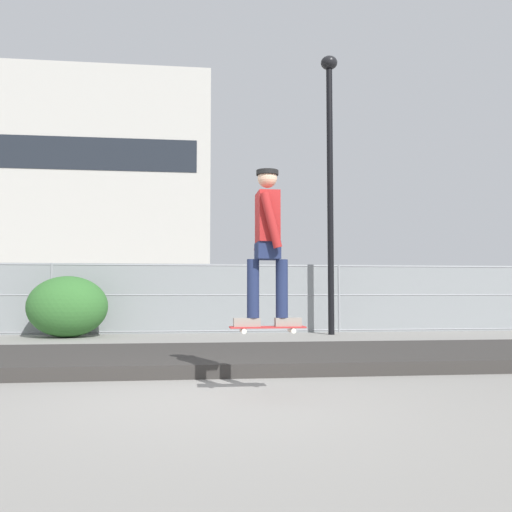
% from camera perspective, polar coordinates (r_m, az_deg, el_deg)
% --- Properties ---
extents(ground_plane, '(120.00, 120.00, 0.00)m').
position_cam_1_polar(ground_plane, '(5.81, -4.20, -14.53)').
color(ground_plane, gray).
extents(gravel_berm, '(11.94, 3.11, 0.18)m').
position_cam_1_polar(gravel_berm, '(8.71, -5.09, -10.30)').
color(gravel_berm, '#33302D').
rests_on(gravel_berm, ground_plane).
extents(skateboard, '(0.80, 0.22, 0.07)m').
position_cam_1_polar(skateboard, '(5.93, 1.19, -7.32)').
color(skateboard, '#B22D2D').
extents(skater, '(0.72, 0.58, 1.69)m').
position_cam_1_polar(skater, '(5.95, 1.17, 2.00)').
color(skater, gray).
rests_on(skater, skateboard).
extents(chain_fence, '(22.97, 0.06, 1.85)m').
position_cam_1_polar(chain_fence, '(14.99, -5.80, -4.31)').
color(chain_fence, gray).
rests_on(chain_fence, ground_plane).
extents(street_lamp, '(0.44, 0.44, 7.36)m').
position_cam_1_polar(street_lamp, '(15.00, 7.55, 9.58)').
color(street_lamp, black).
rests_on(street_lamp, ground_plane).
extents(parked_car_near, '(4.51, 2.17, 1.66)m').
position_cam_1_polar(parked_car_near, '(18.75, -24.50, -4.16)').
color(parked_car_near, '#474C54').
rests_on(parked_car_near, ground_plane).
extents(library_building, '(26.48, 12.49, 18.55)m').
position_cam_1_polar(library_building, '(50.81, -20.12, 5.78)').
color(library_building, '#B2AFA8').
rests_on(library_building, ground_plane).
extents(shrub_left, '(1.92, 1.57, 1.48)m').
position_cam_1_polar(shrub_left, '(14.31, -18.69, -4.92)').
color(shrub_left, '#336B2D').
rests_on(shrub_left, ground_plane).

